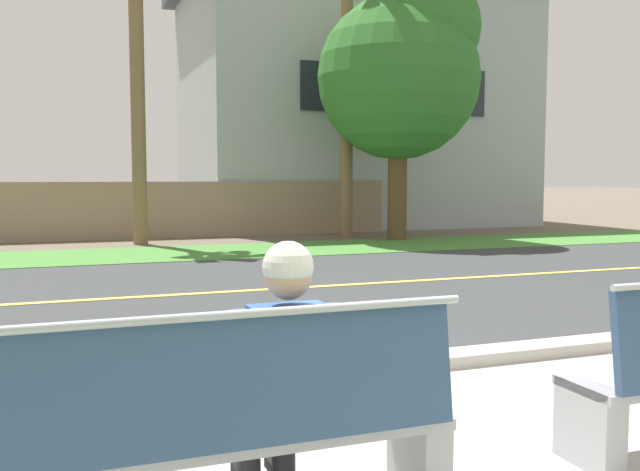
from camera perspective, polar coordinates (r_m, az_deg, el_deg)
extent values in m
plane|color=#665B4C|center=(10.79, -9.13, -3.36)|extent=(140.00, 140.00, 0.00)
cube|color=#ADA89E|center=(5.45, 2.73, -10.85)|extent=(44.00, 0.30, 0.11)
cube|color=#383A3D|center=(9.34, -7.33, -4.59)|extent=(52.00, 8.00, 0.01)
cube|color=#E0CC4C|center=(9.33, -7.33, -4.56)|extent=(48.00, 0.14, 0.01)
cube|color=#478438|center=(14.13, -11.84, -1.43)|extent=(48.00, 2.80, 0.02)
cube|color=#9EA0A8|center=(3.50, 8.03, -17.08)|extent=(0.14, 0.40, 0.45)
cube|color=#9EA0A8|center=(3.13, -7.49, -15.90)|extent=(1.97, 0.44, 0.05)
cube|color=navy|center=(2.85, -6.66, -11.88)|extent=(1.89, 0.12, 0.52)
cylinder|color=#9EA0A8|center=(2.78, -6.67, -6.40)|extent=(1.97, 0.04, 0.04)
cube|color=#9EA0A8|center=(4.05, 21.09, -14.27)|extent=(0.14, 0.40, 0.45)
cylinder|color=black|center=(3.31, -5.07, -13.10)|extent=(0.15, 0.42, 0.15)
cylinder|color=black|center=(3.36, -2.03, -12.81)|extent=(0.15, 0.42, 0.15)
cylinder|color=black|center=(3.59, -5.87, -16.69)|extent=(0.12, 0.12, 0.43)
cylinder|color=black|center=(3.63, -3.00, -16.39)|extent=(0.12, 0.12, 0.43)
cube|color=black|center=(3.77, -3.37, -18.52)|extent=(0.09, 0.24, 0.07)
cube|color=#33599E|center=(3.11, -2.53, -10.47)|extent=(0.34, 0.20, 0.52)
cylinder|color=#33599E|center=(3.06, -6.54, -10.33)|extent=(0.09, 0.09, 0.46)
cylinder|color=#33599E|center=(3.19, 1.09, -9.68)|extent=(0.09, 0.09, 0.46)
sphere|color=tan|center=(3.04, -2.61, -3.30)|extent=(0.21, 0.21, 0.21)
sphere|color=beige|center=(3.03, -2.61, -2.55)|extent=(0.22, 0.22, 0.22)
cylinder|color=brown|center=(16.87, 6.32, 3.71)|extent=(0.46, 0.46, 2.40)
sphere|color=#2D6B28|center=(17.02, 6.41, 12.64)|extent=(3.85, 3.85, 3.85)
sphere|color=#2D6B28|center=(17.19, 8.39, 16.45)|extent=(2.69, 2.69, 2.69)
cylinder|color=brown|center=(16.32, -14.68, 12.59)|extent=(0.32, 0.32, 7.54)
cylinder|color=brown|center=(17.72, 2.18, 15.28)|extent=(0.32, 0.32, 9.47)
cube|color=gray|center=(17.73, -14.58, 2.02)|extent=(13.00, 0.36, 1.40)
cube|color=#A3ADB2|center=(22.68, 2.56, 9.97)|extent=(10.07, 6.40, 7.10)
cube|color=#232833|center=(18.90, -0.01, 12.08)|extent=(1.10, 0.06, 1.30)
cube|color=#232833|center=(20.90, 11.95, 11.28)|extent=(1.10, 0.06, 1.30)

